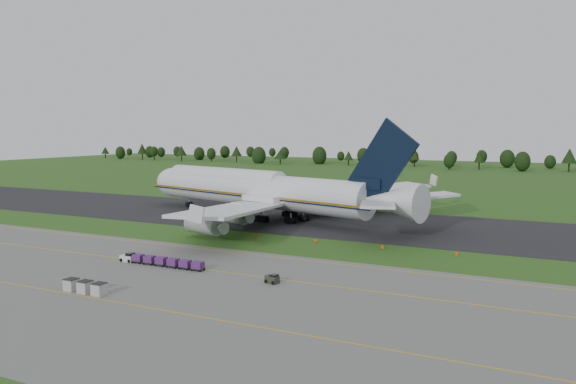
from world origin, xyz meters
The scene contains 10 objects.
ground centered at (0.00, 0.00, 0.00)m, with size 600.00×600.00×0.00m, color #274F17.
apron centered at (0.00, -34.00, 0.03)m, with size 300.00×52.00×0.06m, color #61615C.
taxiway centered at (0.00, 28.00, 0.04)m, with size 300.00×40.00×0.08m, color black.
apron_markings centered at (0.00, -26.98, 0.06)m, with size 300.00×30.20×0.01m.
tree_line centered at (16.41, 220.01, 6.12)m, with size 528.76×22.55×11.90m.
aircraft centered at (-18.80, 26.19, 6.61)m, with size 82.66×77.54×23.16m.
baggage_train centered at (-9.31, -23.01, 0.80)m, with size 15.50×1.41×1.35m.
utility_cart centered at (10.78, -24.21, 0.55)m, with size 2.03×1.49×1.01m.
uld_row centered at (-8.61, -38.76, 0.85)m, with size 6.39×1.59×1.57m.
edge_markers centered at (11.51, 4.12, 0.27)m, with size 38.57×0.30×0.60m.
Camera 1 is at (45.36, -90.22, 20.82)m, focal length 35.00 mm.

